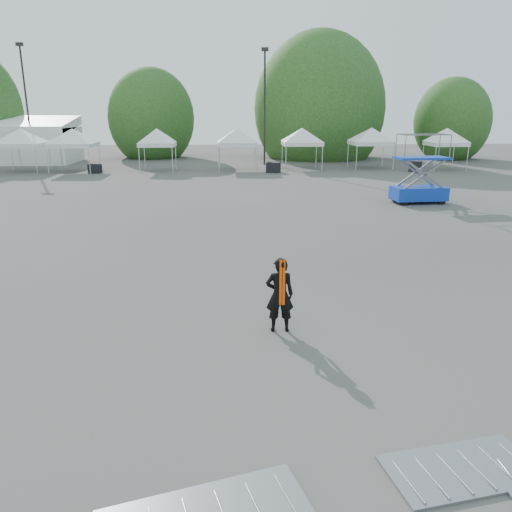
{
  "coord_description": "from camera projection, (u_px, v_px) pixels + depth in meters",
  "views": [
    {
      "loc": [
        -0.09,
        -13.13,
        4.66
      ],
      "look_at": [
        0.51,
        -1.62,
        1.3
      ],
      "focal_mm": 35.0,
      "sensor_mm": 36.0,
      "label": 1
    }
  ],
  "objects": [
    {
      "name": "scissor_lift",
      "position": [
        421.0,
        169.0,
        25.74
      ],
      "size": [
        2.84,
        1.59,
        3.53
      ],
      "rotation": [
        0.0,
        0.0,
        0.09
      ],
      "color": "#0D4EAD",
      "rests_on": "ground"
    },
    {
      "name": "tree_mid_e",
      "position": [
        319.0,
        109.0,
        50.38
      ],
      "size": [
        5.12,
        5.12,
        7.79
      ],
      "color": "#382314",
      "rests_on": "ground"
    },
    {
      "name": "light_pole_west",
      "position": [
        26.0,
        98.0,
        43.98
      ],
      "size": [
        0.6,
        0.25,
        10.3
      ],
      "color": "black",
      "rests_on": "ground"
    },
    {
      "name": "tree_far_e",
      "position": [
        452.0,
        122.0,
        49.45
      ],
      "size": [
        3.84,
        3.84,
        5.84
      ],
      "color": "#382314",
      "rests_on": "ground"
    },
    {
      "name": "crate_east",
      "position": [
        415.0,
        167.0,
        39.7
      ],
      "size": [
        1.22,
        1.08,
        0.79
      ],
      "primitive_type": "cube",
      "rotation": [
        0.0,
        0.0,
        -0.34
      ],
      "color": "black",
      "rests_on": "ground"
    },
    {
      "name": "crate_mid",
      "position": [
        273.0,
        167.0,
        39.0
      ],
      "size": [
        1.21,
        1.07,
        0.79
      ],
      "primitive_type": "cube",
      "rotation": [
        0.0,
        0.0,
        -0.32
      ],
      "color": "black",
      "rests_on": "ground"
    },
    {
      "name": "tent_b",
      "position": [
        20.0,
        132.0,
        38.98
      ],
      "size": [
        4.59,
        4.59,
        3.88
      ],
      "color": "silver",
      "rests_on": "ground"
    },
    {
      "name": "tree_mid_w",
      "position": [
        152.0,
        118.0,
        50.75
      ],
      "size": [
        4.16,
        4.16,
        6.33
      ],
      "color": "#382314",
      "rests_on": "ground"
    },
    {
      "name": "tent_e",
      "position": [
        237.0,
        132.0,
        40.02
      ],
      "size": [
        4.49,
        4.49,
        3.88
      ],
      "color": "silver",
      "rests_on": "ground"
    },
    {
      "name": "barrier_mid",
      "position": [
        462.0,
        469.0,
        6.7
      ],
      "size": [
        2.21,
        1.38,
        0.07
      ],
      "rotation": [
        0.0,
        0.0,
        0.18
      ],
      "color": "gray",
      "rests_on": "ground"
    },
    {
      "name": "tent_c",
      "position": [
        72.0,
        132.0,
        38.83
      ],
      "size": [
        4.71,
        4.71,
        3.88
      ],
      "color": "silver",
      "rests_on": "ground"
    },
    {
      "name": "tent_f",
      "position": [
        302.0,
        131.0,
        40.61
      ],
      "size": [
        4.42,
        4.42,
        3.88
      ],
      "color": "silver",
      "rests_on": "ground"
    },
    {
      "name": "tent_d",
      "position": [
        157.0,
        132.0,
        39.37
      ],
      "size": [
        3.9,
        3.9,
        3.88
      ],
      "color": "silver",
      "rests_on": "ground"
    },
    {
      "name": "man",
      "position": [
        280.0,
        295.0,
        10.77
      ],
      "size": [
        0.61,
        0.41,
        1.68
      ],
      "rotation": [
        0.0,
        0.0,
        3.15
      ],
      "color": "black",
      "rests_on": "ground"
    },
    {
      "name": "tent_h",
      "position": [
        447.0,
        131.0,
        40.17
      ],
      "size": [
        3.98,
        3.98,
        3.88
      ],
      "color": "silver",
      "rests_on": "ground"
    },
    {
      "name": "tent_g",
      "position": [
        372.0,
        131.0,
        41.13
      ],
      "size": [
        4.59,
        4.59,
        3.88
      ],
      "color": "silver",
      "rests_on": "ground"
    },
    {
      "name": "crate_west",
      "position": [
        95.0,
        169.0,
        38.67
      ],
      "size": [
        1.03,
        0.89,
        0.68
      ],
      "primitive_type": "cube",
      "rotation": [
        0.0,
        0.0,
        -0.26
      ],
      "color": "black",
      "rests_on": "ground"
    },
    {
      "name": "ground",
      "position": [
        235.0,
        285.0,
        13.9
      ],
      "size": [
        120.0,
        120.0,
        0.0
      ],
      "primitive_type": "plane",
      "color": "#474442",
      "rests_on": "ground"
    },
    {
      "name": "light_pole_east",
      "position": [
        265.0,
        100.0,
        43.18
      ],
      "size": [
        0.6,
        0.25,
        9.8
      ],
      "color": "black",
      "rests_on": "ground"
    }
  ]
}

